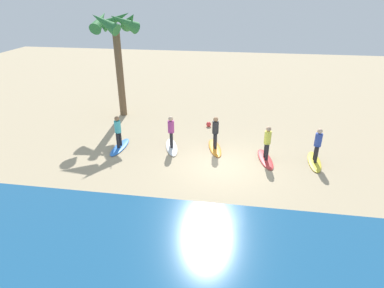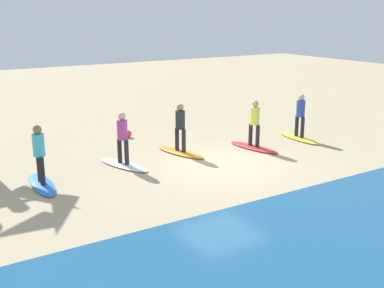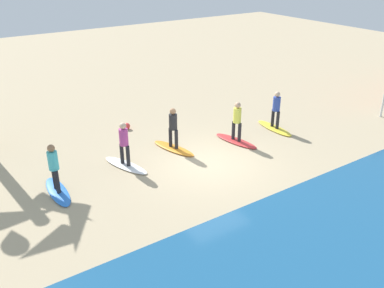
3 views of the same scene
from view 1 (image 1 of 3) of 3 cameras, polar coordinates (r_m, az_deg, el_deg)
name	(u,v)px [view 1 (image 1 of 3)]	position (r m, az deg, el deg)	size (l,w,h in m)	color
ground_plane	(221,166)	(15.09, 5.14, -3.84)	(60.00, 60.00, 0.00)	tan
surfboard_yellow	(314,162)	(16.35, 20.75, -2.91)	(2.10, 0.56, 0.09)	yellow
surfer_yellow	(318,143)	(15.93, 21.30, 0.23)	(0.32, 0.46, 1.64)	#232328
surfboard_red	(265,159)	(15.90, 12.79, -2.61)	(2.10, 0.56, 0.09)	red
surfer_red	(267,140)	(15.47, 13.14, 0.63)	(0.32, 0.45, 1.64)	#232328
surfboard_orange	(215,148)	(16.63, 4.04, -0.67)	(2.10, 0.56, 0.09)	orange
surfer_orange	(215,130)	(16.22, 4.15, 2.47)	(0.32, 0.45, 1.64)	#232328
surfboard_white	(172,147)	(16.71, -3.62, -0.53)	(2.10, 0.56, 0.09)	white
surfer_white	(171,129)	(16.29, -3.72, 2.60)	(0.32, 0.45, 1.64)	#232328
surfboard_blue	(120,147)	(17.08, -12.60, -0.52)	(2.10, 0.56, 0.09)	blue
surfer_blue	(118,129)	(16.68, -12.93, 2.53)	(0.32, 0.46, 1.64)	#232328
palm_tree	(116,32)	(20.49, -13.28, 18.73)	(2.88, 3.03, 6.43)	brown
beach_ball	(209,124)	(19.27, 2.95, 3.51)	(0.29, 0.29, 0.29)	#E53838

